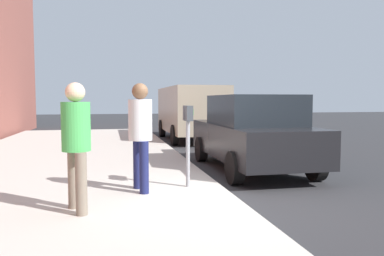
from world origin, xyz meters
name	(u,v)px	position (x,y,z in m)	size (l,w,h in m)	color
ground_plane	(230,201)	(0.00, 0.00, 0.00)	(80.00, 80.00, 0.00)	#2B2B2D
sidewalk_slab	(36,208)	(0.00, 3.00, 0.07)	(28.00, 6.00, 0.15)	#B7B2A8
parking_meter	(188,128)	(0.53, 0.60, 1.17)	(0.36, 0.12, 1.41)	gray
pedestrian_at_meter	(140,128)	(0.40, 1.42, 1.20)	(0.53, 0.39, 1.78)	#191E4C
pedestrian_bystander	(76,136)	(-0.58, 2.35, 1.17)	(0.51, 0.38, 1.74)	#726656
parked_sedan_near	(252,132)	(2.49, -1.35, 0.89)	(4.42, 2.00, 1.77)	black
parked_van_far	(190,110)	(9.35, -1.35, 1.26)	(5.20, 2.12, 2.18)	gray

